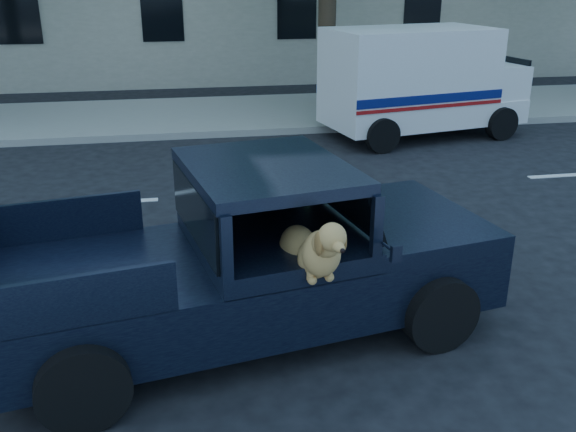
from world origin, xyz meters
name	(u,v)px	position (x,y,z in m)	size (l,w,h in m)	color
ground	(80,309)	(0.00, 0.00, 0.00)	(120.00, 120.00, 0.00)	black
far_sidewalk	(126,118)	(0.00, 9.20, 0.07)	(60.00, 4.00, 0.15)	gray
lane_stripes	(233,195)	(2.00, 3.40, 0.01)	(21.60, 0.14, 0.01)	silver
pickup_truck	(239,280)	(1.65, -0.78, 0.59)	(5.10, 2.83, 1.73)	black
mail_truck	(419,90)	(6.34, 6.64, 1.00)	(4.46, 2.79, 2.28)	silver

